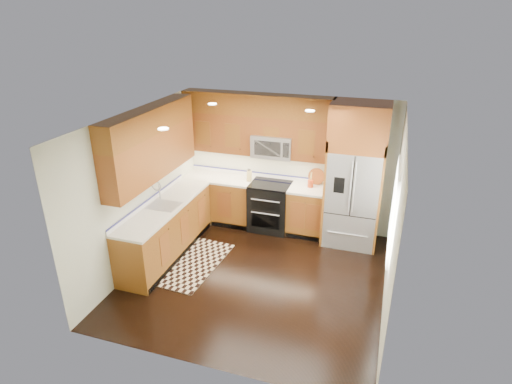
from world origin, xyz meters
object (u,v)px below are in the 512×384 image
(rug, at_px, (190,262))
(knife_block, at_px, (249,176))
(utensil_crock, at_px, (310,182))
(range, at_px, (270,206))
(refrigerator, at_px, (355,176))

(rug, bearing_deg, knife_block, 77.12)
(knife_block, bearing_deg, utensil_crock, 1.94)
(range, height_order, utensil_crock, utensil_crock)
(range, xyz_separation_m, refrigerator, (1.55, -0.04, 0.83))
(refrigerator, bearing_deg, utensil_crock, 171.03)
(rug, bearing_deg, range, 63.78)
(range, height_order, refrigerator, refrigerator)
(range, distance_m, rug, 1.94)
(knife_block, height_order, utensil_crock, utensil_crock)
(rug, height_order, knife_block, knife_block)
(rug, height_order, utensil_crock, utensil_crock)
(range, bearing_deg, utensil_crock, 6.76)
(range, bearing_deg, refrigerator, -1.40)
(range, distance_m, utensil_crock, 0.95)
(refrigerator, bearing_deg, rug, -147.54)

